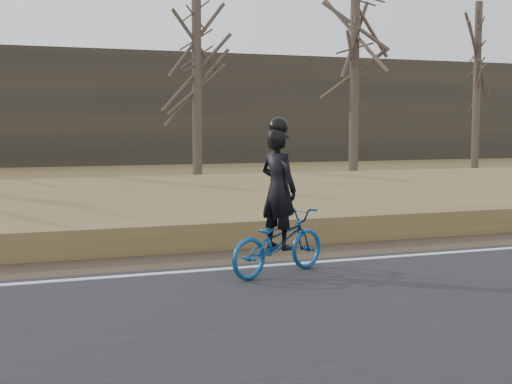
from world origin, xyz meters
name	(u,v)px	position (x,y,z in m)	size (l,w,h in m)	color
cyclist	(278,225)	(4.65, -0.37, 0.73)	(1.76, 1.20, 2.12)	navy
bare_tree_center	(197,80)	(8.39, 17.16, 3.78)	(0.36, 0.36, 7.55)	brown
bare_tree_right	(354,71)	(13.94, 15.02, 4.10)	(0.36, 0.36, 8.20)	brown
bare_tree_far_right	(477,86)	(22.38, 18.80, 3.90)	(0.36, 0.36, 7.80)	brown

